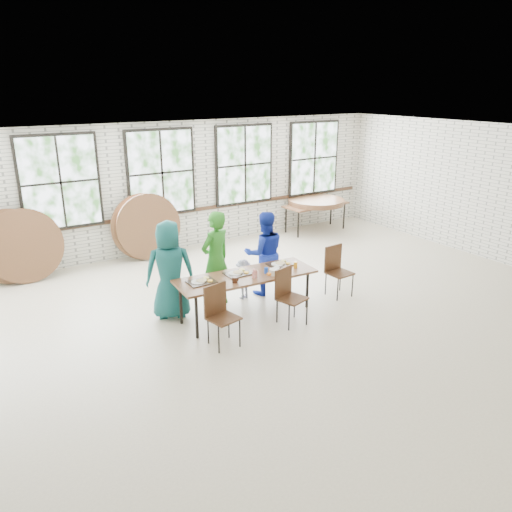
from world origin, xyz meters
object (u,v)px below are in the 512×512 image
at_px(chair_near_left, 219,310).
at_px(chair_near_right, 288,291).
at_px(dining_table, 246,278).
at_px(storage_table, 316,206).

bearing_deg(chair_near_left, chair_near_right, -10.14).
xyz_separation_m(dining_table, chair_near_left, (-0.85, -0.63, -0.13)).
bearing_deg(storage_table, dining_table, -144.97).
height_order(chair_near_left, storage_table, chair_near_left).
bearing_deg(dining_table, storage_table, 42.71).
bearing_deg(chair_near_right, storage_table, 29.87).
bearing_deg(chair_near_left, dining_table, 24.58).
height_order(dining_table, chair_near_right, chair_near_right).
xyz_separation_m(dining_table, storage_table, (4.30, 3.50, -0.00)).
distance_m(dining_table, chair_near_left, 1.07).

